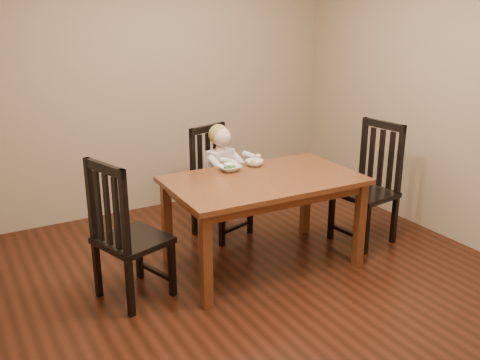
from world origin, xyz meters
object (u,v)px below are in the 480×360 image
toddler (222,170)px  bowl_veg (254,163)px  chair_right (369,185)px  chair_child (218,184)px  bowl_peas (230,168)px  dining_table (264,188)px  chair_left (126,235)px

toddler → bowl_veg: size_ratio=3.61×
chair_right → toddler: chair_right is taller
bowl_veg → chair_child: bearing=106.0°
bowl_peas → bowl_veg: bearing=5.1°
dining_table → chair_right: (1.12, -0.04, -0.15)m
dining_table → chair_right: bearing=-2.2°
chair_left → bowl_peas: (1.02, 0.29, 0.27)m
chair_child → bowl_peas: bearing=57.2°
chair_right → bowl_peas: bearing=66.7°
dining_table → chair_child: (-0.01, 0.78, -0.19)m
dining_table → chair_child: chair_child is taller
chair_left → chair_right: 2.28m
chair_child → bowl_veg: chair_child is taller
chair_right → bowl_peas: (-1.26, 0.35, 0.26)m
dining_table → chair_child: size_ratio=1.51×
chair_child → bowl_peas: (-0.13, -0.47, 0.30)m
chair_child → chair_right: 1.40m
chair_child → chair_right: bearing=126.6°
chair_child → bowl_veg: (0.13, -0.45, 0.30)m
chair_child → chair_left: bearing=16.1°
toddler → bowl_peas: (-0.15, -0.42, 0.15)m
toddler → dining_table: bearing=72.6°
chair_left → toddler: size_ratio=1.92×
bowl_veg → toddler: bearing=105.8°
dining_table → chair_left: (-1.16, 0.02, -0.16)m
chair_right → toddler: bearing=47.6°
dining_table → chair_child: 0.80m
bowl_peas → bowl_veg: 0.26m
dining_table → bowl_veg: 0.37m
dining_table → bowl_veg: (0.11, 0.33, 0.11)m
dining_table → bowl_peas: bowl_peas is taller
toddler → bowl_veg: toddler is taller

